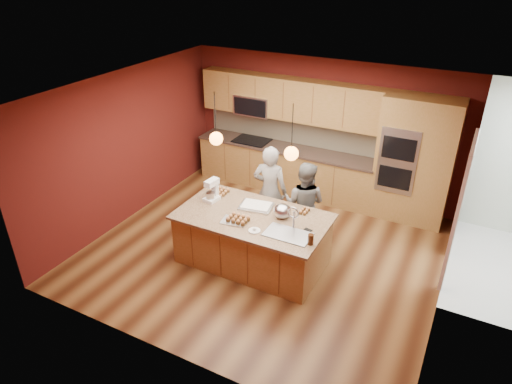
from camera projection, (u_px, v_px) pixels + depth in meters
The scene contains 24 objects.
floor at pixel (265, 251), 7.62m from camera, with size 5.50×5.50×0.00m, color #432211.
ceiling at pixel (267, 92), 6.34m from camera, with size 5.50×5.50×0.00m, color white.
wall_back at pixel (322, 128), 8.94m from camera, with size 5.50×5.50×0.00m, color #501512.
wall_front at pixel (165, 268), 5.02m from camera, with size 5.50×5.50×0.00m, color #501512.
wall_left at pixel (127, 147), 8.10m from camera, with size 5.00×5.00×0.00m, color #501512.
wall_right at pixel (457, 222), 5.86m from camera, with size 5.00×5.00×0.00m, color #501512.
cabinet_run at pixel (285, 144), 9.19m from camera, with size 3.74×0.64×2.30m.
oven_column at pixel (414, 161), 8.04m from camera, with size 1.30×0.62×2.30m.
doorway_trim at pixel (458, 214), 6.64m from camera, with size 0.08×1.11×2.20m, color silver, non-canonical shape.
pendant_left at pixel (216, 138), 6.67m from camera, with size 0.20×0.20×0.80m.
pendant_right at pixel (291, 153), 6.18m from camera, with size 0.20×0.20×0.80m.
island at pixel (253, 239), 7.16m from camera, with size 2.31×1.30×1.23m.
person_left at pixel (270, 191), 7.75m from camera, with size 0.60×0.39×1.63m, color black.
person_right at pixel (304, 204), 7.53m from camera, with size 0.72×0.56×1.47m, color slate.
stand_mixer at pixel (212, 191), 7.33m from camera, with size 0.22×0.29×0.36m.
sheet_cake at pixel (256, 206), 7.18m from camera, with size 0.56×0.46×0.05m.
cooling_rack at pixel (234, 221), 6.81m from camera, with size 0.37×0.27×0.02m, color #AEB0B7.
mixing_bowl at pixel (282, 211), 6.88m from camera, with size 0.27×0.27×0.23m, color #BBBDC3.
plate at pixel (254, 231), 6.59m from camera, with size 0.18×0.18×0.01m, color white.
tumbler at pixel (311, 239), 6.26m from camera, with size 0.08×0.08×0.16m, color #361B0B.
phone at pixel (308, 230), 6.61m from camera, with size 0.12×0.06×0.01m, color black.
cupcakes_left at pixel (218, 192), 7.58m from camera, with size 0.32×0.32×0.07m, color #B87644, non-canonical shape.
cupcakes_rack at pixel (238, 219), 6.78m from camera, with size 0.33×0.25×0.07m, color #B87644, non-canonical shape.
cupcakes_right at pixel (305, 211), 7.04m from camera, with size 0.14×0.21×0.06m, color #B87644, non-canonical shape.
Camera 1 is at (2.75, -5.62, 4.45)m, focal length 32.00 mm.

